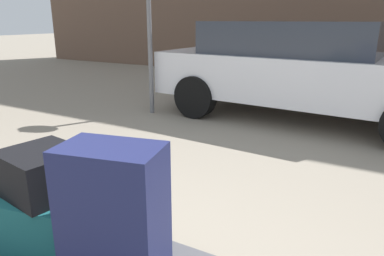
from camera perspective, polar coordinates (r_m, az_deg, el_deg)
name	(u,v)px	position (r m, az deg, el deg)	size (l,w,h in m)	color
suitcase_teal_rear_right	(49,216)	(2.06, -21.65, -12.78)	(0.60, 0.40, 0.27)	#144C51
suitcase_navy_front_left	(114,216)	(1.61, -12.17, -13.43)	(0.42, 0.26, 0.63)	#191E47
duffel_bag_black_topmost_pile	(43,172)	(1.96, -22.44, -6.41)	(0.36, 0.34, 0.23)	black
parked_car	(304,68)	(5.65, 17.21, 9.07)	(4.40, 2.12, 1.42)	silver
no_parking_sign	(149,17)	(5.70, -6.78, 17.03)	(0.50, 0.07, 2.40)	slate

